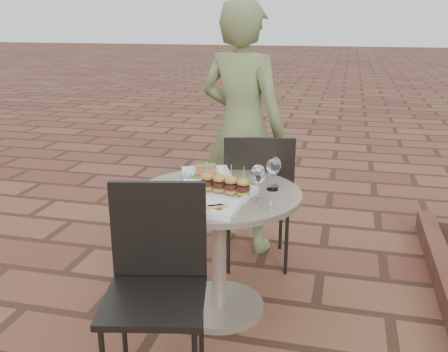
% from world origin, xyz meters
% --- Properties ---
extents(ground, '(60.00, 60.00, 0.00)m').
position_xyz_m(ground, '(0.00, 0.00, 0.00)').
color(ground, brown).
rests_on(ground, ground).
extents(cafe_table, '(0.90, 0.90, 0.73)m').
position_xyz_m(cafe_table, '(0.28, 0.26, 0.48)').
color(cafe_table, gray).
rests_on(cafe_table, ground).
extents(chair_far, '(0.53, 0.53, 0.93)m').
position_xyz_m(chair_far, '(0.40, 0.82, 0.55)').
color(chair_far, black).
rests_on(chair_far, ground).
extents(chair_near, '(0.53, 0.53, 0.93)m').
position_xyz_m(chair_near, '(0.15, -0.34, 0.55)').
color(chair_near, black).
rests_on(chair_near, ground).
extents(diner, '(0.74, 0.60, 1.76)m').
position_xyz_m(diner, '(0.22, 1.16, 0.88)').
color(diner, '#62703E').
rests_on(diner, ground).
extents(plate_salmon, '(0.36, 0.36, 0.08)m').
position_xyz_m(plate_salmon, '(0.15, 0.48, 0.75)').
color(plate_salmon, silver).
rests_on(plate_salmon, cafe_table).
extents(plate_sliders, '(0.32, 0.32, 0.18)m').
position_xyz_m(plate_sliders, '(0.33, 0.19, 0.77)').
color(plate_sliders, silver).
rests_on(plate_sliders, cafe_table).
extents(plate_tuna, '(0.25, 0.25, 0.03)m').
position_xyz_m(plate_tuna, '(0.33, -0.02, 0.74)').
color(plate_tuna, silver).
rests_on(plate_tuna, cafe_table).
extents(wine_glass_right, '(0.08, 0.08, 0.19)m').
position_xyz_m(wine_glass_right, '(0.51, 0.17, 0.86)').
color(wine_glass_right, white).
rests_on(wine_glass_right, cafe_table).
extents(wine_glass_mid, '(0.07, 0.07, 0.17)m').
position_xyz_m(wine_glass_mid, '(0.56, 0.42, 0.85)').
color(wine_glass_mid, white).
rests_on(wine_glass_mid, cafe_table).
extents(wine_glass_far, '(0.08, 0.08, 0.18)m').
position_xyz_m(wine_glass_far, '(0.56, 0.35, 0.86)').
color(wine_glass_far, white).
rests_on(wine_glass_far, cafe_table).
extents(steel_ramekin, '(0.08, 0.08, 0.05)m').
position_xyz_m(steel_ramekin, '(0.06, 0.37, 0.76)').
color(steel_ramekin, silver).
rests_on(steel_ramekin, cafe_table).
extents(cutlery_set, '(0.10, 0.18, 0.00)m').
position_xyz_m(cutlery_set, '(0.57, 0.12, 0.73)').
color(cutlery_set, silver).
rests_on(cutlery_set, cafe_table).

